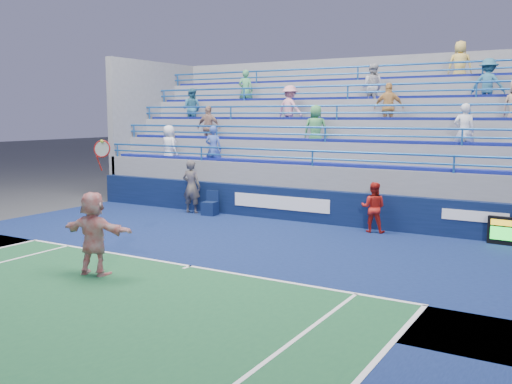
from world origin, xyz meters
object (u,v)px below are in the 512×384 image
Objects in this scene: serve_speed_board at (510,232)px; tennis_player at (94,233)px; judge_chair at (210,208)px; ball_girl at (373,207)px; line_judge at (191,187)px.

tennis_player reaches higher than serve_speed_board.
tennis_player reaches higher than judge_chair.
ball_girl reaches higher than judge_chair.
tennis_player is 1.55× the size of line_judge.
tennis_player is 8.12m from line_judge.
ball_girl is (3.77, 7.59, -0.18)m from tennis_player.
serve_speed_board is at bearing 45.66° from tennis_player.
judge_chair reaches higher than serve_speed_board.
ball_girl reaches higher than serve_speed_board.
judge_chair is 0.45× the size of line_judge.
serve_speed_board is 9.73m from judge_chair.
line_judge is 6.78m from ball_girl.
judge_chair is at bearing 172.67° from line_judge.
tennis_player is at bearing 105.93° from line_judge.
line_judge is (-0.83, 0.02, 0.69)m from judge_chair.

